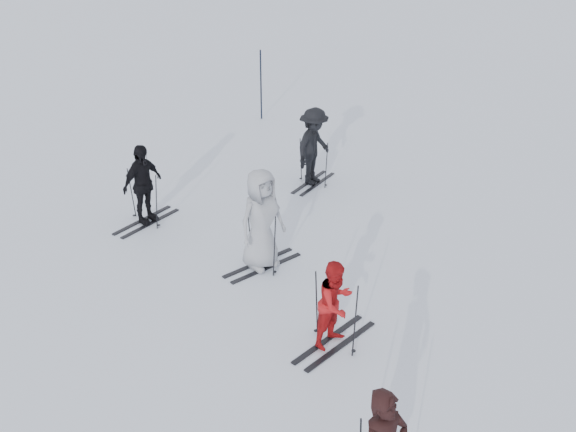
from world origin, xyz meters
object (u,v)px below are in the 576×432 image
at_px(skier_uphill_left, 143,185).
at_px(skier_uphill_far, 314,147).
at_px(skier_red, 336,305).
at_px(skier_grey, 261,221).
at_px(piste_marker, 261,85).

xyz_separation_m(skier_uphill_left, skier_uphill_far, (2.58, 3.31, 0.05)).
height_order(skier_red, skier_uphill_far, skier_uphill_far).
relative_size(skier_grey, skier_uphill_far, 1.07).
bearing_deg(skier_uphill_left, skier_grey, -88.70).
bearing_deg(skier_uphill_far, skier_red, -146.21).
distance_m(skier_red, piste_marker, 10.99).
xyz_separation_m(skier_red, piste_marker, (-5.78, 9.35, 0.28)).
height_order(skier_red, piste_marker, piste_marker).
bearing_deg(piste_marker, skier_uphill_left, -85.51).
height_order(skier_grey, piste_marker, piste_marker).
bearing_deg(skier_uphill_left, skier_red, -101.41).
xyz_separation_m(skier_grey, skier_uphill_far, (-0.51, 3.95, -0.07)).
relative_size(skier_grey, piste_marker, 0.97).
relative_size(skier_red, skier_uphill_left, 0.86).
distance_m(skier_grey, piste_marker, 8.45).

